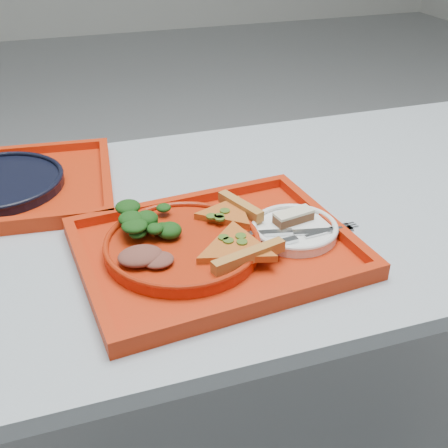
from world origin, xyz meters
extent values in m
cube|color=#98A0AB|center=(0.00, 0.00, 0.73)|extent=(1.60, 0.80, 0.03)
cylinder|color=gray|center=(0.72, 0.32, 0.36)|extent=(0.05, 0.05, 0.72)
cube|color=#B72509|center=(-0.14, -0.14, 0.76)|extent=(0.48, 0.39, 0.01)
cube|color=#B72509|center=(-0.49, 0.21, 0.76)|extent=(0.48, 0.39, 0.01)
cylinder|color=#AD250B|center=(-0.19, -0.13, 0.77)|extent=(0.26, 0.26, 0.02)
cylinder|color=white|center=(0.01, -0.14, 0.77)|extent=(0.15, 0.15, 0.01)
ellipsoid|color=black|center=(-0.23, -0.07, 0.80)|extent=(0.10, 0.09, 0.05)
ellipsoid|color=brown|center=(-0.27, -0.16, 0.79)|extent=(0.07, 0.06, 0.02)
cube|color=#512F1B|center=(0.02, -0.12, 0.78)|extent=(0.08, 0.04, 0.02)
cube|color=beige|center=(0.02, -0.12, 0.79)|extent=(0.08, 0.04, 0.00)
cube|color=silver|center=(0.01, -0.16, 0.78)|extent=(0.18, 0.05, 0.01)
cube|color=silver|center=(0.01, -0.18, 0.78)|extent=(0.19, 0.04, 0.01)
camera|label=1|loc=(-0.37, -0.90, 1.29)|focal=45.00mm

